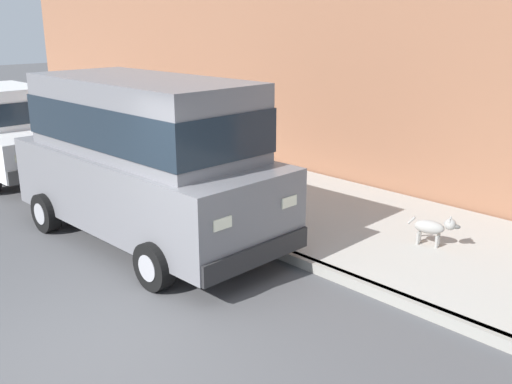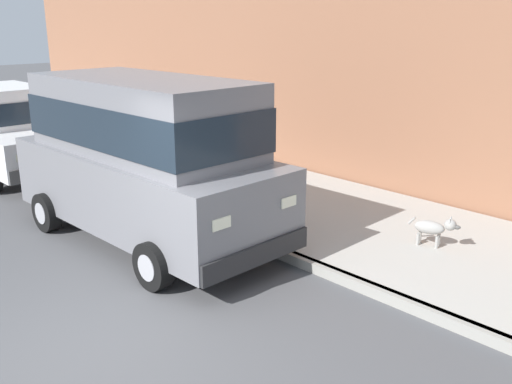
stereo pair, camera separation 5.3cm
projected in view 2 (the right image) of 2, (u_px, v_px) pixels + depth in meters
ground_plane at (100, 358)px, 5.86m from camera, size 80.00×80.00×0.00m
curb at (308, 264)px, 7.93m from camera, size 0.16×64.00×0.14m
sidewalk at (384, 232)px, 9.11m from camera, size 3.60×64.00×0.14m
car_grey_van at (144, 153)px, 8.62m from camera, size 2.24×4.96×2.52m
car_white_sedan at (4, 129)px, 12.73m from camera, size 2.11×4.64×1.92m
dog_grey at (434, 227)px, 8.30m from camera, size 0.34×0.73×0.49m
building_facade at (233, 61)px, 14.06m from camera, size 0.50×20.00×4.67m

